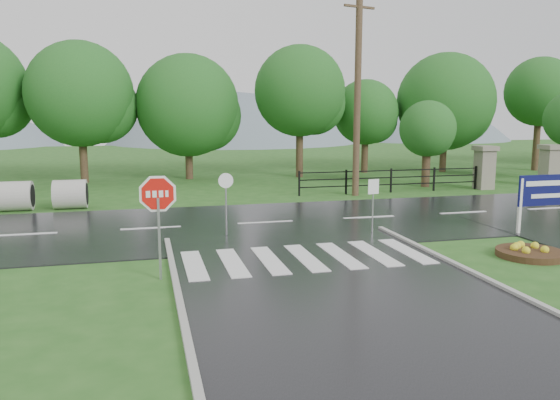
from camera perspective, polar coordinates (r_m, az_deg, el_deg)
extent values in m
plane|color=#285A1E|center=(10.45, 10.83, -13.20)|extent=(120.00, 120.00, 0.00)
cube|color=black|center=(19.60, -1.55, -2.48)|extent=(90.00, 8.00, 0.04)
cube|color=silver|center=(14.32, -8.97, -6.71)|extent=(0.50, 2.80, 0.02)
cube|color=silver|center=(14.44, -4.99, -6.50)|extent=(0.50, 2.80, 0.02)
cube|color=silver|center=(14.62, -1.10, -6.27)|extent=(0.50, 2.80, 0.02)
cube|color=silver|center=(14.87, 2.68, -6.01)|extent=(0.50, 2.80, 0.02)
cube|color=silver|center=(15.18, 6.31, -5.74)|extent=(0.50, 2.80, 0.02)
cube|color=silver|center=(15.55, 9.79, -5.46)|extent=(0.50, 2.80, 0.02)
cube|color=silver|center=(15.97, 13.08, -5.18)|extent=(0.50, 2.80, 0.02)
cube|color=gray|center=(30.25, 20.57, 2.97)|extent=(0.80, 0.80, 2.00)
cube|color=#6B6659|center=(30.17, 20.68, 5.09)|extent=(1.00, 1.00, 0.24)
cube|color=gray|center=(32.69, 26.36, 3.02)|extent=(0.80, 0.80, 2.00)
cube|color=#6B6659|center=(32.61, 26.49, 4.98)|extent=(1.00, 1.00, 0.24)
cube|color=black|center=(27.69, 11.51, 1.60)|extent=(9.50, 0.05, 0.05)
cube|color=black|center=(27.64, 11.53, 2.32)|extent=(9.50, 0.05, 0.05)
cube|color=black|center=(27.60, 11.56, 3.04)|extent=(9.50, 0.05, 0.05)
cube|color=black|center=(25.97, 2.02, 1.74)|extent=(0.08, 0.08, 1.20)
cube|color=black|center=(30.02, 19.74, 2.21)|extent=(0.08, 0.08, 1.20)
cube|color=black|center=(33.05, 26.97, 2.34)|extent=(0.08, 0.08, 1.20)
sphere|color=slate|center=(77.69, -4.61, -6.74)|extent=(48.00, 48.00, 48.00)
sphere|color=slate|center=(85.65, 14.18, -2.52)|extent=(36.00, 36.00, 36.00)
cylinder|color=#9E9B93|center=(24.50, -25.94, 0.37)|extent=(1.30, 1.20, 1.20)
cylinder|color=#9E9B93|center=(24.15, -21.06, 0.57)|extent=(1.30, 1.20, 1.20)
cube|color=#939399|center=(13.22, -12.49, -4.02)|extent=(0.06, 0.06, 1.97)
cylinder|color=white|center=(13.03, -12.66, 0.64)|extent=(1.18, 0.05, 1.18)
cylinder|color=red|center=(13.02, -12.65, 0.63)|extent=(1.03, 0.05, 1.03)
cube|color=silver|center=(19.33, 23.77, -0.63)|extent=(0.09, 0.09, 1.85)
cube|color=#0A0C45|center=(19.89, 26.18, 0.94)|extent=(2.22, 0.09, 1.02)
cube|color=white|center=(19.84, 26.29, 1.59)|extent=(1.76, 0.04, 0.17)
cube|color=white|center=(19.89, 26.21, 0.40)|extent=(1.29, 0.03, 0.14)
cylinder|color=#332111|center=(16.65, 24.67, -5.10)|extent=(1.82, 1.82, 0.18)
cube|color=#939399|center=(18.17, 9.66, -0.82)|extent=(0.04, 0.04, 1.68)
cube|color=white|center=(18.05, 9.75, 1.39)|extent=(0.40, 0.08, 0.49)
cylinder|color=#939399|center=(17.48, -5.65, -0.76)|extent=(0.06, 0.06, 1.91)
cylinder|color=white|center=(17.33, -5.69, 2.03)|extent=(0.48, 0.03, 0.48)
cylinder|color=#473523|center=(26.17, 8.10, 10.74)|extent=(0.31, 0.31, 9.43)
cube|color=brown|center=(26.58, 8.30, 19.35)|extent=(1.65, 0.53, 0.10)
cylinder|color=#3D2B1C|center=(30.16, 15.02, 3.78)|extent=(0.41, 0.41, 2.58)
sphere|color=#1A561C|center=(30.06, 15.16, 7.22)|extent=(2.96, 2.96, 2.96)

